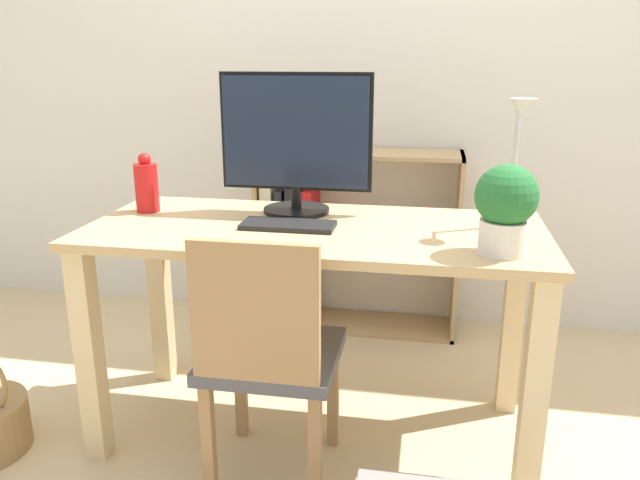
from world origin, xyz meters
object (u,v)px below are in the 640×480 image
keyboard (288,225)px  potted_plant (506,206)px  vase (147,186)px  chair (268,352)px  monitor (296,139)px  bookshelf (321,248)px  desk_lamp (517,151)px

keyboard → potted_plant: (0.65, -0.16, 0.13)m
vase → keyboard: bearing=-12.8°
chair → monitor: bearing=89.3°
chair → bookshelf: (-0.06, 1.21, -0.05)m
monitor → chair: (0.01, -0.47, -0.57)m
keyboard → chair: 0.41m
potted_plant → desk_lamp: bearing=78.5°
desk_lamp → monitor: bearing=170.7°
monitor → desk_lamp: 0.72m
monitor → potted_plant: (0.67, -0.36, -0.12)m
keyboard → desk_lamp: (0.70, 0.09, 0.24)m
monitor → chair: size_ratio=0.64×
bookshelf → vase: bearing=-119.7°
desk_lamp → bookshelf: (-0.76, 0.86, -0.62)m
desk_lamp → keyboard: bearing=-172.9°
bookshelf → chair: bearing=-87.3°
monitor → chair: 0.73m
monitor → keyboard: monitor is taller
keyboard → vase: 0.56m
potted_plant → bookshelf: bearing=122.7°
monitor → desk_lamp: (0.72, -0.12, -0.00)m
desk_lamp → bookshelf: size_ratio=0.43×
monitor → bookshelf: size_ratio=0.55×
keyboard → desk_lamp: bearing=7.1°
keyboard → potted_plant: bearing=-13.8°
vase → chair: bearing=-36.0°
desk_lamp → potted_plant: (-0.05, -0.25, -0.12)m
keyboard → monitor: bearing=94.8°
keyboard → chair: chair is taller
keyboard → desk_lamp: 0.74m
potted_plant → bookshelf: 1.41m
monitor → bookshelf: monitor is taller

